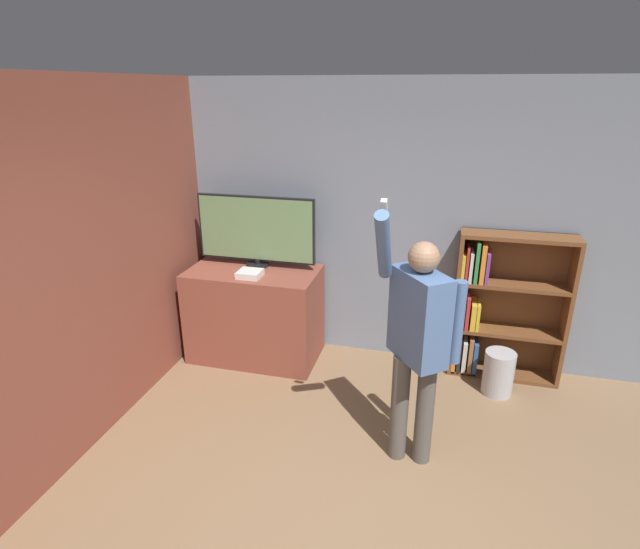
{
  "coord_description": "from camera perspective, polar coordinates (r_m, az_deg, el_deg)",
  "views": [
    {
      "loc": [
        0.32,
        -1.89,
        2.61
      ],
      "look_at": [
        -0.61,
        1.75,
        1.19
      ],
      "focal_mm": 28.0,
      "sensor_mm": 36.0,
      "label": 1
    }
  ],
  "objects": [
    {
      "name": "wall_back",
      "position": [
        4.84,
        10.12,
        5.34
      ],
      "size": [
        6.33,
        0.06,
        2.7
      ],
      "color": "gray",
      "rests_on": "ground_plane"
    },
    {
      "name": "wall_side_brick",
      "position": [
        4.31,
        -22.19,
        2.17
      ],
      "size": [
        0.06,
        4.34,
        2.7
      ],
      "color": "brown",
      "rests_on": "ground_plane"
    },
    {
      "name": "tv_ledge",
      "position": [
        5.06,
        -7.42,
        -4.48
      ],
      "size": [
        1.26,
        0.7,
        0.93
      ],
      "color": "brown",
      "rests_on": "ground_plane"
    },
    {
      "name": "television",
      "position": [
        4.89,
        -7.31,
        5.02
      ],
      "size": [
        1.18,
        0.22,
        0.7
      ],
      "color": "black",
      "rests_on": "tv_ledge"
    },
    {
      "name": "game_console",
      "position": [
        4.71,
        -8.03,
        0.08
      ],
      "size": [
        0.22,
        0.21,
        0.06
      ],
      "color": "white",
      "rests_on": "tv_ledge"
    },
    {
      "name": "bookshelf",
      "position": [
        4.91,
        19.54,
        -3.62
      ],
      "size": [
        1.0,
        0.28,
        1.4
      ],
      "color": "brown",
      "rests_on": "ground_plane"
    },
    {
      "name": "person",
      "position": [
        3.47,
        11.1,
        -6.85
      ],
      "size": [
        0.58,
        0.56,
        1.99
      ],
      "rotation": [
        0.0,
        0.0,
        -0.91
      ],
      "color": "#56514C",
      "rests_on": "ground_plane"
    },
    {
      "name": "waste_bin",
      "position": [
        4.82,
        19.72,
        -10.53
      ],
      "size": [
        0.27,
        0.27,
        0.41
      ],
      "color": "#B7B7BC",
      "rests_on": "ground_plane"
    }
  ]
}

